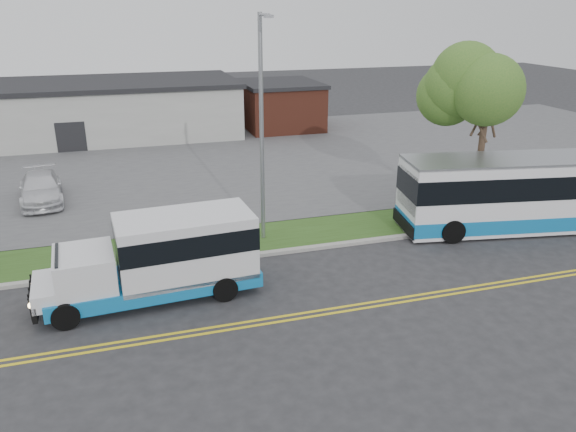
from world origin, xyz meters
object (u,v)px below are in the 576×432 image
object	(u,v)px
transit_bus	(533,192)
tree_east	(489,88)
parked_car_b	(41,188)
pedestrian	(172,235)
shuttle_bus	(165,255)
streetlight_near	(262,124)

from	to	relation	value
transit_bus	tree_east	bearing A→B (deg)	128.68
parked_car_b	pedestrian	bearing A→B (deg)	-63.26
shuttle_bus	pedestrian	distance (m)	3.15
tree_east	transit_bus	world-z (taller)	tree_east
pedestrian	streetlight_near	bearing A→B (deg)	146.65
tree_east	shuttle_bus	bearing A→B (deg)	-165.09
tree_east	shuttle_bus	xyz separation A→B (m)	(-15.61, -4.15, -4.62)
transit_bus	parked_car_b	xyz separation A→B (m)	(-22.29, 10.39, -0.89)
shuttle_bus	pedestrian	bearing A→B (deg)	75.94
streetlight_near	transit_bus	xyz separation A→B (m)	(12.34, -2.13, -3.51)
tree_east	transit_bus	bearing A→B (deg)	-60.83
tree_east	shuttle_bus	world-z (taller)	tree_east
parked_car_b	streetlight_near	bearing A→B (deg)	-45.92
tree_east	pedestrian	distance (m)	15.95
streetlight_near	shuttle_bus	bearing A→B (deg)	-139.88
tree_east	streetlight_near	world-z (taller)	streetlight_near
shuttle_bus	transit_bus	size ratio (longest dim) A/B	0.63
streetlight_near	parked_car_b	world-z (taller)	streetlight_near
streetlight_near	shuttle_bus	size ratio (longest dim) A/B	1.21
streetlight_near	shuttle_bus	xyz separation A→B (m)	(-4.61, -3.88, -3.65)
shuttle_bus	streetlight_near	bearing A→B (deg)	36.26
shuttle_bus	transit_bus	xyz separation A→B (m)	(16.95, 1.76, 0.14)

